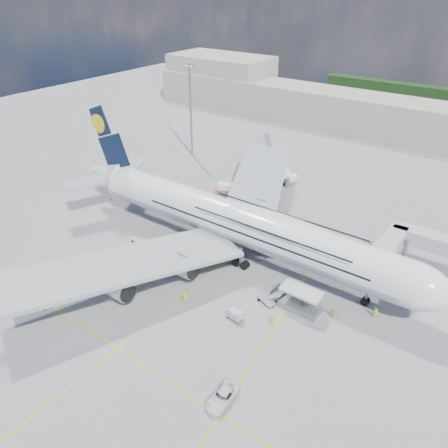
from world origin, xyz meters
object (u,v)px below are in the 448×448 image
Objects in this scene: airliner at (239,223)px; crew_tug at (184,298)px; cone_wing_left_outer at (249,193)px; dolly_nose_near at (267,301)px; catering_truck_inner at (229,191)px; cargo_loader at (299,302)px; crew_van at (272,320)px; cone_wing_right_outer at (45,309)px; jet_bridge at (423,248)px; cone_wing_left_inner at (286,213)px; light_mast at (191,110)px; dolly_back at (108,266)px; dolly_nose_far at (235,315)px; crew_loader at (332,313)px; cone_nose at (437,308)px; baggage_tug at (112,273)px; cone_tail at (111,199)px; service_van at (222,397)px; dolly_row_b at (139,241)px; crew_nose at (375,313)px; catering_truck_outer at (282,175)px; crew_wing at (160,250)px; dolly_row_c at (180,263)px.

airliner is 40.11× the size of crew_tug.
cone_wing_left_outer is at bearing 118.37° from airliner.
dolly_nose_near is 0.56× the size of catering_truck_inner.
airliner reaches higher than cargo_loader.
cone_wing_right_outer is (-30.72, -18.43, -0.53)m from crew_van.
cone_wing_left_inner is at bearing 164.40° from jet_bridge.
dolly_back is at bearing -65.25° from light_mast.
light_mast is 71.87m from dolly_nose_far.
crew_loader reaches higher than cone_nose.
baggage_tug is 30.90m from cone_tail.
dolly_nose_near is 2.13× the size of crew_loader.
crew_van is at bearing -64.49° from cone_wing_left_inner.
service_van is (7.16, -13.22, -0.15)m from dolly_nose_far.
cone_wing_left_outer is (5.71, 31.26, -0.08)m from dolly_row_b.
airliner reaches higher than dolly_back.
cargo_loader is at bearing 18.84° from dolly_back.
service_van is 9.04× the size of cone_tail.
dolly_nose_near is at bearing -52.76° from cone_wing_left_outer.
light_mast is (-69.81, 24.06, 6.35)m from jet_bridge.
crew_nose is 1.21× the size of crew_van.
dolly_back reaches higher than crew_loader.
cone_tail is (-36.63, -18.04, -0.02)m from cone_wing_left_inner.
crew_nose is at bearing -4.71° from airliner.
cargo_loader is 13.80× the size of cone_nose.
crew_loader is 9.55m from crew_van.
dolly_nose_far reaches higher than dolly_row_b.
cargo_loader is 31.35m from cone_wing_left_inner.
cone_wing_right_outer is (-50.31, -36.64, -0.01)m from cone_nose.
crew_tug is at bearing 4.28° from dolly_back.
catering_truck_outer reaches higher than crew_nose.
cone_nose is at bearing -41.91° from catering_truck_inner.
cargo_loader reaches higher than cone_wing_right_outer.
catering_truck_inner reaches higher than crew_nose.
crew_wing is at bearing 47.53° from crew_van.
catering_truck_outer is at bearing 139.89° from dolly_nose_near.
light_mast is 4.76× the size of service_van.
dolly_nose_near is 5.75× the size of cone_wing_left_inner.
service_van is 32.89m from cone_wing_right_outer.
cone_wing_left_inner is (14.87, 0.88, -1.37)m from catering_truck_inner.
cargo_loader is 28.53m from crew_wing.
cone_wing_left_outer is (-41.95, 12.03, -6.60)m from jet_bridge.
light_mast is 12.67× the size of crew_wing.
catering_truck_inner is 10.91× the size of cone_tail.
crew_wing is at bearing -143.74° from airliner.
dolly_nose_near is 6.86× the size of cone_wing_left_outer.
catering_truck_inner is at bearing 126.99° from dolly_row_c.
dolly_row_c is at bearing 165.63° from dolly_nose_far.
crew_loader is (-5.48, -3.68, -0.13)m from crew_nose.
cargo_loader reaches higher than cone_tail.
catering_truck_outer is 11.56× the size of cone_wing_left_inner.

